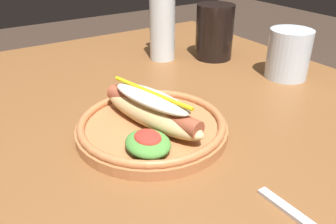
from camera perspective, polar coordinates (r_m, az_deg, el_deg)
name	(u,v)px	position (r m, az deg, el deg)	size (l,w,h in m)	color
dining_table	(201,184)	(0.61, 5.38, -11.77)	(1.23, 0.86, 0.74)	brown
hot_dog_plate	(152,122)	(0.53, -2.71, -1.74)	(0.24, 0.24, 0.08)	#B77042
soda_cup	(214,32)	(0.87, 7.66, 12.94)	(0.09, 0.09, 0.13)	black
water_cup	(289,54)	(0.79, 19.22, 9.01)	(0.09, 0.09, 0.10)	silver
glass_bottle	(162,22)	(0.85, -0.95, 14.62)	(0.06, 0.06, 0.24)	silver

